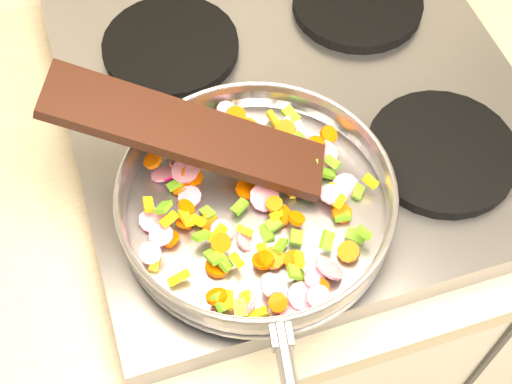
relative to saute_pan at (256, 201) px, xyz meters
name	(u,v)px	position (x,y,z in m)	size (l,w,h in m)	color
cooktop	(298,110)	(0.11, 0.16, -0.06)	(0.60, 0.60, 0.04)	#939399
grate_fl	(228,210)	(-0.03, 0.02, -0.04)	(0.19, 0.19, 0.02)	black
grate_fr	(442,152)	(0.25, 0.02, -0.04)	(0.19, 0.19, 0.02)	black
grate_bl	(171,46)	(-0.03, 0.30, -0.04)	(0.19, 0.19, 0.02)	black
grate_br	(357,3)	(0.25, 0.30, -0.04)	(0.19, 0.19, 0.02)	black
saute_pan	(256,201)	(0.00, 0.00, 0.00)	(0.35, 0.52, 0.05)	#9E9EA5
vegetable_heap	(254,198)	(0.00, 0.01, -0.01)	(0.29, 0.31, 0.05)	yellow
wooden_spatula	(188,132)	(-0.06, 0.08, 0.05)	(0.33, 0.07, 0.02)	black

